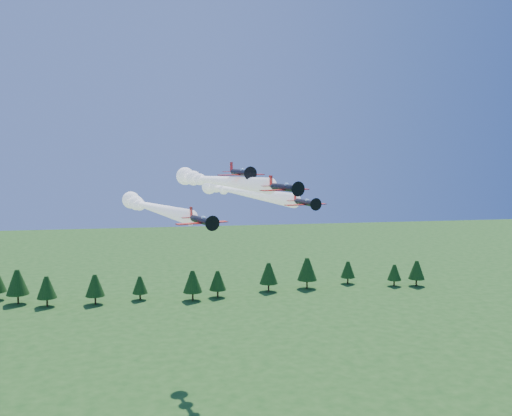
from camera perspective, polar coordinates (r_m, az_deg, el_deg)
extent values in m
cylinder|color=black|center=(84.48, 2.75, 2.07)|extent=(2.74, 5.71, 1.05)
cone|color=black|center=(81.67, 3.94, 1.94)|extent=(1.29, 1.22, 1.05)
cone|color=black|center=(81.13, 4.18, 1.92)|extent=(0.58, 0.59, 0.46)
cylinder|color=black|center=(80.98, 4.24, 1.91)|extent=(2.11, 0.72, 2.20)
cube|color=red|center=(84.14, 2.90, 1.83)|extent=(7.82, 3.73, 0.13)
cube|color=red|center=(87.69, 1.51, 2.24)|extent=(3.17, 1.78, 0.07)
cube|color=red|center=(87.74, 1.47, 2.79)|extent=(0.40, 0.98, 1.52)
ellipsoid|color=#8EB8DC|center=(83.65, 3.09, 2.32)|extent=(1.11, 1.43, 0.65)
sphere|color=white|center=(113.08, -5.58, 2.93)|extent=(2.30, 2.30, 2.30)
sphere|color=white|center=(116.72, -6.32, 3.01)|extent=(3.00, 3.00, 3.00)
sphere|color=white|center=(120.37, -7.02, 3.08)|extent=(3.70, 3.70, 3.70)
cylinder|color=black|center=(89.10, -5.53, -1.23)|extent=(2.95, 6.09, 1.12)
cone|color=black|center=(85.89, -4.62, -1.48)|extent=(1.38, 1.31, 1.12)
cone|color=black|center=(85.28, -4.43, -1.53)|extent=(0.63, 0.63, 0.49)
cylinder|color=black|center=(85.10, -4.38, -1.54)|extent=(2.25, 0.78, 2.35)
cube|color=red|center=(88.74, -5.42, -1.49)|extent=(8.34, 4.02, 0.13)
cube|color=red|center=(92.75, -6.48, -0.94)|extent=(3.38, 1.92, 0.08)
cube|color=red|center=(92.76, -6.52, -0.38)|extent=(0.43, 1.04, 1.62)
ellipsoid|color=#8EB8DC|center=(88.13, -5.28, -1.01)|extent=(1.18, 1.53, 0.70)
sphere|color=white|center=(118.98, -11.50, 0.39)|extent=(2.30, 2.30, 2.30)
sphere|color=white|center=(122.69, -12.03, 0.53)|extent=(3.00, 3.00, 3.00)
sphere|color=white|center=(126.40, -12.53, 0.67)|extent=(3.70, 3.70, 3.70)
cylinder|color=black|center=(94.87, 4.89, 0.56)|extent=(2.14, 5.39, 0.98)
cone|color=black|center=(92.15, 5.78, 0.40)|extent=(1.15, 1.08, 0.98)
cone|color=black|center=(91.64, 5.96, 0.37)|extent=(0.52, 0.53, 0.43)
cylinder|color=black|center=(91.49, 6.01, 0.36)|extent=(2.02, 0.50, 2.06)
cube|color=red|center=(94.55, 4.99, 0.35)|extent=(7.39, 2.91, 0.12)
cube|color=red|center=(97.95, 3.93, 0.75)|extent=(2.97, 1.45, 0.07)
cube|color=red|center=(97.98, 3.91, 1.21)|extent=(0.29, 0.93, 1.43)
ellipsoid|color=#8EB8DC|center=(94.06, 5.14, 0.75)|extent=(0.95, 1.31, 0.61)
sphere|color=white|center=(131.50, -3.30, 1.96)|extent=(2.30, 2.30, 2.30)
sphere|color=white|center=(136.31, -4.02, 2.09)|extent=(3.00, 3.00, 3.00)
sphere|color=white|center=(141.14, -4.70, 2.20)|extent=(3.70, 3.70, 3.70)
cylinder|color=black|center=(96.88, -1.59, 3.56)|extent=(2.52, 6.01, 1.10)
cone|color=black|center=(93.70, -0.77, 3.49)|extent=(1.31, 1.23, 1.10)
cone|color=black|center=(93.10, -0.60, 3.48)|extent=(0.59, 0.60, 0.48)
cylinder|color=black|center=(92.93, -0.56, 3.48)|extent=(2.24, 0.61, 2.30)
cube|color=red|center=(96.48, -1.49, 3.34)|extent=(8.23, 3.43, 0.13)
cube|color=red|center=(100.47, -2.45, 3.66)|extent=(3.31, 1.69, 0.08)
cube|color=red|center=(100.55, -2.48, 4.16)|extent=(0.35, 1.03, 1.59)
ellipsoid|color=#8EB8DC|center=(95.95, -1.36, 3.80)|extent=(1.09, 1.47, 0.68)
cylinder|color=#382314|center=(208.90, -22.69, -8.40)|extent=(0.60, 0.60, 3.25)
cone|color=#133610|center=(207.62, -22.75, -6.85)|extent=(7.43, 7.43, 8.36)
cylinder|color=#382314|center=(215.13, 5.12, -7.59)|extent=(0.60, 0.60, 3.22)
cone|color=#133610|center=(213.89, 5.13, -6.09)|extent=(7.36, 7.36, 8.29)
cylinder|color=#382314|center=(202.19, -3.85, -8.53)|extent=(0.60, 0.60, 2.62)
cone|color=#133610|center=(201.10, -3.86, -7.23)|extent=(6.00, 6.00, 6.75)
cylinder|color=#382314|center=(198.73, -6.34, -8.76)|extent=(0.60, 0.60, 2.89)
cone|color=#133610|center=(197.52, -6.36, -7.31)|extent=(6.61, 6.61, 7.44)
cylinder|color=#382314|center=(226.67, 15.73, -7.17)|extent=(0.60, 0.60, 2.70)
cone|color=#133610|center=(225.67, 15.77, -5.97)|extent=(6.17, 6.17, 6.94)
cylinder|color=#382314|center=(200.13, -15.76, -8.85)|extent=(0.60, 0.60, 2.81)
cone|color=#133610|center=(198.96, -15.80, -7.45)|extent=(6.43, 6.43, 7.24)
cylinder|color=#382314|center=(202.20, -20.15, -8.83)|extent=(0.60, 0.60, 2.82)
cone|color=#133610|center=(201.04, -20.20, -7.45)|extent=(6.44, 6.44, 7.24)
cylinder|color=#382314|center=(209.96, 1.27, -7.94)|extent=(0.60, 0.60, 2.94)
cone|color=#133610|center=(208.80, 1.27, -6.54)|extent=(6.72, 6.72, 7.56)
cylinder|color=#382314|center=(224.91, 9.16, -7.16)|extent=(0.60, 0.60, 2.43)
cone|color=#133610|center=(223.99, 9.18, -6.08)|extent=(5.56, 5.56, 6.26)
cylinder|color=#382314|center=(202.23, -11.51, -8.67)|extent=(0.60, 0.60, 2.31)
cone|color=#133610|center=(201.27, -11.53, -7.54)|extent=(5.27, 5.27, 5.93)
cylinder|color=#382314|center=(224.40, 13.65, -7.30)|extent=(0.60, 0.60, 2.31)
cone|color=#133610|center=(223.53, 13.67, -6.26)|extent=(5.29, 5.29, 5.95)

